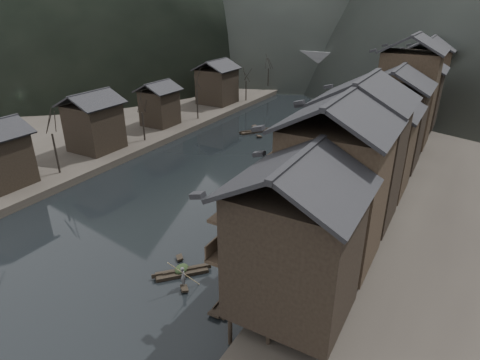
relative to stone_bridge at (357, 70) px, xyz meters
The scene contains 12 objects.
water 72.18m from the stone_bridge, 90.00° to the right, with size 300.00×300.00×0.00m, color black.
left_bank 47.64m from the stone_bridge, 137.56° to the right, with size 40.00×200.00×1.20m, color #2D2823.
stilt_houses 55.49m from the stone_bridge, 71.80° to the right, with size 9.00×67.60×17.04m.
left_houses 55.79m from the stone_bridge, 111.56° to the right, with size 8.10×53.20×8.73m.
bare_trees 52.96m from the stone_bridge, 108.73° to the right, with size 3.78×73.05×7.56m.
moored_sampans 49.65m from the stone_bridge, 76.02° to the right, with size 3.09×66.81×0.47m.
midriver_boats 26.58m from the stone_bridge, 89.42° to the right, with size 17.20×37.24×0.45m.
stone_bridge is the anchor object (origin of this frame).
hero_sampan 78.59m from the stone_bridge, 84.93° to the right, with size 3.80×4.04×0.43m.
cargo_heap 78.38m from the stone_bridge, 85.02° to the right, with size 1.04×1.37×0.63m, color black.
boatman 79.85m from the stone_bridge, 84.20° to the right, with size 0.63×0.41×1.72m, color #4E4E50.
bamboo_pole 79.79m from the stone_bridge, 84.06° to the right, with size 0.06×0.06×3.94m, color #8C7A51.
Camera 1 is at (24.55, -27.15, 20.97)m, focal length 30.00 mm.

